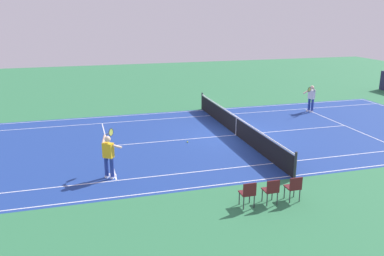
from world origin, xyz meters
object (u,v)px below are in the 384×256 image
spectator_chair_1 (271,189)px  spectator_chair_2 (248,192)px  tennis_net (236,126)px  tennis_player_far (311,97)px  spectator_chair_0 (294,187)px  tennis_player_near (109,154)px  tennis_ball (187,142)px

spectator_chair_1 → spectator_chair_2: size_ratio=1.00×
tennis_net → tennis_player_far: size_ratio=6.89×
tennis_net → spectator_chair_0: tennis_net is taller
tennis_player_far → spectator_chair_2: size_ratio=1.93×
tennis_net → spectator_chair_1: tennis_net is taller
tennis_net → tennis_player_near: tennis_player_near is taller
tennis_player_far → spectator_chair_1: tennis_player_far is taller
spectator_chair_0 → spectator_chair_1: size_ratio=1.00×
tennis_player_far → spectator_chair_0: tennis_player_far is taller
tennis_net → spectator_chair_2: bearing=70.8°
tennis_player_near → tennis_player_far: size_ratio=1.00×
tennis_player_far → tennis_ball: 9.83m
tennis_ball → spectator_chair_1: size_ratio=0.08×
tennis_ball → tennis_player_far: bearing=-156.8°
tennis_net → tennis_player_far: 7.14m
tennis_ball → spectator_chair_0: (-1.74, 6.86, 0.49)m
tennis_player_near → spectator_chair_0: tennis_player_near is taller
tennis_player_far → spectator_chair_1: (8.07, 10.71, -0.41)m
tennis_player_near → spectator_chair_2: size_ratio=1.93×
tennis_player_near → spectator_chair_2: tennis_player_near is taller
tennis_ball → tennis_player_near: bearing=39.6°
spectator_chair_1 → spectator_chair_0: bearing=180.0°
tennis_net → tennis_ball: (2.70, 0.52, -0.46)m
tennis_player_near → spectator_chair_0: size_ratio=1.93×
tennis_net → spectator_chair_1: bearing=76.5°
tennis_ball → spectator_chair_1: 6.94m
tennis_ball → spectator_chair_0: bearing=104.2°
spectator_chair_1 → tennis_ball: bearing=-82.3°
spectator_chair_1 → spectator_chair_2: same height
tennis_player_far → spectator_chair_2: tennis_player_far is taller
tennis_player_near → spectator_chair_0: (-5.65, 3.63, -0.41)m
spectator_chair_2 → spectator_chair_0: bearing=180.0°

